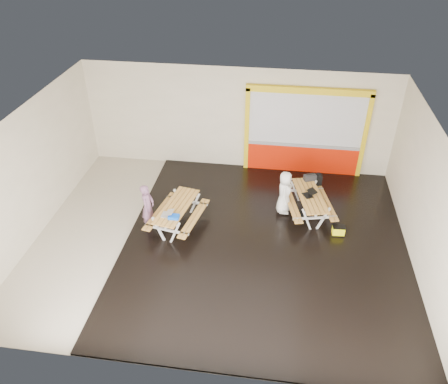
# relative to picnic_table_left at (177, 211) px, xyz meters

# --- Properties ---
(room) EXTENTS (10.02, 8.02, 3.52)m
(room) POSITION_rel_picnic_table_left_xyz_m (1.25, -0.42, 1.18)
(room) COLOR beige
(room) RESTS_ON ground
(deck) EXTENTS (7.50, 7.98, 0.05)m
(deck) POSITION_rel_picnic_table_left_xyz_m (2.50, -0.42, -0.55)
(deck) COLOR black
(deck) RESTS_ON room
(kiosk) EXTENTS (3.88, 0.16, 3.00)m
(kiosk) POSITION_rel_picnic_table_left_xyz_m (3.45, 3.51, 0.87)
(kiosk) COLOR red
(kiosk) RESTS_ON room
(picnic_table_left) EXTENTS (1.58, 2.05, 0.74)m
(picnic_table_left) POSITION_rel_picnic_table_left_xyz_m (0.00, 0.00, 0.00)
(picnic_table_left) COLOR gold
(picnic_table_left) RESTS_ON deck
(picnic_table_right) EXTENTS (1.62, 2.05, 0.73)m
(picnic_table_right) POSITION_rel_picnic_table_left_xyz_m (3.64, 1.07, -0.01)
(picnic_table_right) COLOR gold
(picnic_table_right) RESTS_ON deck
(person_left) EXTENTS (0.35, 0.52, 1.37)m
(person_left) POSITION_rel_picnic_table_left_xyz_m (-0.75, -0.20, 0.21)
(person_left) COLOR #79516D
(person_left) RESTS_ON deck
(person_right) EXTENTS (0.46, 0.67, 1.31)m
(person_right) POSITION_rel_picnic_table_left_xyz_m (2.92, 1.05, 0.19)
(person_right) COLOR white
(person_right) RESTS_ON deck
(laptop_left) EXTENTS (0.33, 0.30, 0.14)m
(laptop_left) POSITION_rel_picnic_table_left_xyz_m (-0.16, -0.44, 0.22)
(laptop_left) COLOR silver
(laptop_left) RESTS_ON picnic_table_left
(laptop_right) EXTENTS (0.45, 0.43, 0.15)m
(laptop_right) POSITION_rel_picnic_table_left_xyz_m (3.62, 1.05, 0.21)
(laptop_right) COLOR black
(laptop_right) RESTS_ON picnic_table_right
(blue_pouch) EXTENTS (0.28, 0.20, 0.08)m
(blue_pouch) POSITION_rel_picnic_table_left_xyz_m (0.05, -0.54, 0.21)
(blue_pouch) COLOR blue
(blue_pouch) RESTS_ON picnic_table_left
(toolbox) EXTENTS (0.41, 0.31, 0.21)m
(toolbox) POSITION_rel_picnic_table_left_xyz_m (3.65, 1.88, 0.24)
(toolbox) COLOR black
(toolbox) RESTS_ON picnic_table_right
(backpack) EXTENTS (0.27, 0.20, 0.40)m
(backpack) POSITION_rel_picnic_table_left_xyz_m (3.91, 2.03, 0.10)
(backpack) COLOR black
(backpack) RESTS_ON picnic_table_right
(dark_case) EXTENTS (0.40, 0.34, 0.13)m
(dark_case) POSITION_rel_picnic_table_left_xyz_m (3.41, 0.94, -0.46)
(dark_case) COLOR black
(dark_case) RESTS_ON deck
(fluke_bag) EXTENTS (0.35, 0.24, 0.30)m
(fluke_bag) POSITION_rel_picnic_table_left_xyz_m (4.46, 0.23, -0.38)
(fluke_bag) COLOR black
(fluke_bag) RESTS_ON deck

